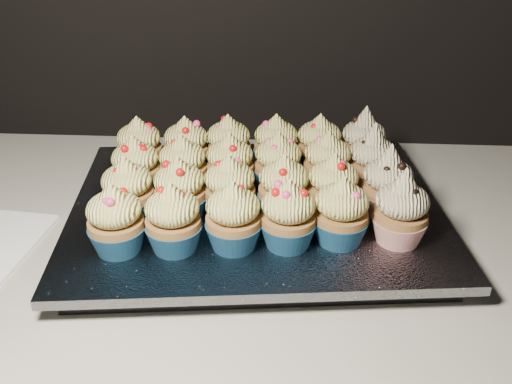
% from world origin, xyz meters
% --- Properties ---
extents(worktop, '(2.44, 0.64, 0.04)m').
position_xyz_m(worktop, '(0.00, 1.70, 0.88)').
color(worktop, beige).
rests_on(worktop, cabinet).
extents(baking_tray, '(0.46, 0.37, 0.02)m').
position_xyz_m(baking_tray, '(0.20, 1.73, 0.91)').
color(baking_tray, black).
rests_on(baking_tray, worktop).
extents(foil_lining, '(0.50, 0.41, 0.01)m').
position_xyz_m(foil_lining, '(0.20, 1.73, 0.93)').
color(foil_lining, silver).
rests_on(foil_lining, baking_tray).
extents(cupcake_0, '(0.06, 0.06, 0.08)m').
position_xyz_m(cupcake_0, '(0.05, 1.61, 0.97)').
color(cupcake_0, navy).
rests_on(cupcake_0, foil_lining).
extents(cupcake_1, '(0.06, 0.06, 0.08)m').
position_xyz_m(cupcake_1, '(0.11, 1.62, 0.97)').
color(cupcake_1, navy).
rests_on(cupcake_1, foil_lining).
extents(cupcake_2, '(0.06, 0.06, 0.08)m').
position_xyz_m(cupcake_2, '(0.18, 1.63, 0.97)').
color(cupcake_2, navy).
rests_on(cupcake_2, foil_lining).
extents(cupcake_3, '(0.06, 0.06, 0.08)m').
position_xyz_m(cupcake_3, '(0.24, 1.64, 0.97)').
color(cupcake_3, navy).
rests_on(cupcake_3, foil_lining).
extents(cupcake_4, '(0.06, 0.06, 0.08)m').
position_xyz_m(cupcake_4, '(0.30, 1.65, 0.97)').
color(cupcake_4, navy).
rests_on(cupcake_4, foil_lining).
extents(cupcake_5, '(0.06, 0.06, 0.10)m').
position_xyz_m(cupcake_5, '(0.37, 1.65, 0.97)').
color(cupcake_5, '#A61C17').
rests_on(cupcake_5, foil_lining).
extents(cupcake_6, '(0.06, 0.06, 0.08)m').
position_xyz_m(cupcake_6, '(0.05, 1.68, 0.97)').
color(cupcake_6, navy).
rests_on(cupcake_6, foil_lining).
extents(cupcake_7, '(0.06, 0.06, 0.08)m').
position_xyz_m(cupcake_7, '(0.11, 1.68, 0.97)').
color(cupcake_7, navy).
rests_on(cupcake_7, foil_lining).
extents(cupcake_8, '(0.06, 0.06, 0.08)m').
position_xyz_m(cupcake_8, '(0.17, 1.69, 0.97)').
color(cupcake_8, navy).
rests_on(cupcake_8, foil_lining).
extents(cupcake_9, '(0.06, 0.06, 0.08)m').
position_xyz_m(cupcake_9, '(0.23, 1.70, 0.97)').
color(cupcake_9, navy).
rests_on(cupcake_9, foil_lining).
extents(cupcake_10, '(0.06, 0.06, 0.08)m').
position_xyz_m(cupcake_10, '(0.29, 1.71, 0.97)').
color(cupcake_10, navy).
rests_on(cupcake_10, foil_lining).
extents(cupcake_11, '(0.06, 0.06, 0.10)m').
position_xyz_m(cupcake_11, '(0.36, 1.71, 0.97)').
color(cupcake_11, '#A61C17').
rests_on(cupcake_11, foil_lining).
extents(cupcake_12, '(0.06, 0.06, 0.08)m').
position_xyz_m(cupcake_12, '(0.04, 1.74, 0.97)').
color(cupcake_12, navy).
rests_on(cupcake_12, foil_lining).
extents(cupcake_13, '(0.06, 0.06, 0.08)m').
position_xyz_m(cupcake_13, '(0.10, 1.75, 0.97)').
color(cupcake_13, navy).
rests_on(cupcake_13, foil_lining).
extents(cupcake_14, '(0.06, 0.06, 0.08)m').
position_xyz_m(cupcake_14, '(0.16, 1.76, 0.97)').
color(cupcake_14, navy).
rests_on(cupcake_14, foil_lining).
extents(cupcake_15, '(0.06, 0.06, 0.08)m').
position_xyz_m(cupcake_15, '(0.23, 1.76, 0.97)').
color(cupcake_15, navy).
rests_on(cupcake_15, foil_lining).
extents(cupcake_16, '(0.06, 0.06, 0.08)m').
position_xyz_m(cupcake_16, '(0.29, 1.77, 0.97)').
color(cupcake_16, navy).
rests_on(cupcake_16, foil_lining).
extents(cupcake_17, '(0.06, 0.06, 0.10)m').
position_xyz_m(cupcake_17, '(0.35, 1.78, 0.97)').
color(cupcake_17, '#A61C17').
rests_on(cupcake_17, foil_lining).
extents(cupcake_18, '(0.06, 0.06, 0.08)m').
position_xyz_m(cupcake_18, '(0.03, 1.80, 0.97)').
color(cupcake_18, navy).
rests_on(cupcake_18, foil_lining).
extents(cupcake_19, '(0.06, 0.06, 0.08)m').
position_xyz_m(cupcake_19, '(0.10, 1.81, 0.97)').
color(cupcake_19, navy).
rests_on(cupcake_19, foil_lining).
extents(cupcake_20, '(0.06, 0.06, 0.08)m').
position_xyz_m(cupcake_20, '(0.15, 1.82, 0.97)').
color(cupcake_20, navy).
rests_on(cupcake_20, foil_lining).
extents(cupcake_21, '(0.06, 0.06, 0.08)m').
position_xyz_m(cupcake_21, '(0.22, 1.82, 0.97)').
color(cupcake_21, navy).
rests_on(cupcake_21, foil_lining).
extents(cupcake_22, '(0.06, 0.06, 0.08)m').
position_xyz_m(cupcake_22, '(0.28, 1.83, 0.97)').
color(cupcake_22, navy).
rests_on(cupcake_22, foil_lining).
extents(cupcake_23, '(0.06, 0.06, 0.10)m').
position_xyz_m(cupcake_23, '(0.34, 1.84, 0.97)').
color(cupcake_23, '#A61C17').
rests_on(cupcake_23, foil_lining).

